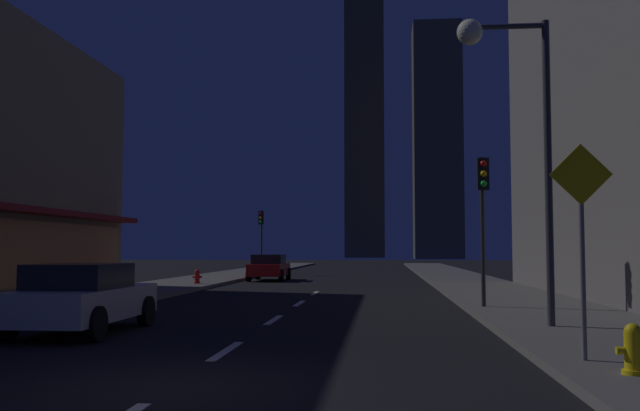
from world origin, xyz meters
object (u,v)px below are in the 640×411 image
at_px(fire_hydrant_far_left, 197,277).
at_px(traffic_light_far_left, 261,228).
at_px(car_parked_near, 82,297).
at_px(street_lamp_right, 508,94).
at_px(car_parked_far, 269,267).
at_px(traffic_light_near_right, 483,198).
at_px(fire_hydrant_yellow_near, 633,351).
at_px(pedestrian_crossing_sign, 582,231).

xyz_separation_m(fire_hydrant_far_left, traffic_light_far_left, (0.40, 14.62, 2.74)).
height_order(car_parked_near, street_lamp_right, street_lamp_right).
bearing_deg(fire_hydrant_far_left, car_parked_far, 70.44).
distance_m(car_parked_far, traffic_light_near_right, 20.66).
relative_size(car_parked_near, traffic_light_far_left, 1.01).
xyz_separation_m(fire_hydrant_yellow_near, pedestrian_crossing_sign, (-0.30, 1.10, 1.56)).
height_order(traffic_light_near_right, street_lamp_right, street_lamp_right).
height_order(fire_hydrant_yellow_near, traffic_light_near_right, traffic_light_near_right).
distance_m(car_parked_near, fire_hydrant_yellow_near, 10.64).
distance_m(fire_hydrant_far_left, traffic_light_near_right, 16.72).
xyz_separation_m(traffic_light_near_right, traffic_light_far_left, (-11.00, 26.53, 0.00)).
bearing_deg(car_parked_near, pedestrian_crossing_sign, -21.84).
height_order(car_parked_near, traffic_light_far_left, traffic_light_far_left).
distance_m(car_parked_near, pedestrian_crossing_sign, 9.99).
relative_size(car_parked_far, traffic_light_far_left, 1.01).
xyz_separation_m(traffic_light_far_left, pedestrian_crossing_sign, (11.10, -35.80, -1.18)).
bearing_deg(fire_hydrant_yellow_near, traffic_light_near_right, 92.21).
relative_size(car_parked_near, car_parked_far, 1.00).
height_order(traffic_light_near_right, traffic_light_far_left, same).
bearing_deg(fire_hydrant_far_left, fire_hydrant_yellow_near, -62.10).
relative_size(car_parked_far, traffic_light_near_right, 1.01).
xyz_separation_m(fire_hydrant_yellow_near, traffic_light_far_left, (-11.40, 36.90, 2.74)).
distance_m(street_lamp_right, pedestrian_crossing_sign, 5.47).
relative_size(car_parked_near, street_lamp_right, 0.64).
relative_size(fire_hydrant_far_left, pedestrian_crossing_sign, 0.21).
height_order(fire_hydrant_far_left, pedestrian_crossing_sign, pedestrian_crossing_sign).
bearing_deg(fire_hydrant_far_left, traffic_light_far_left, 88.43).
relative_size(fire_hydrant_yellow_near, traffic_light_near_right, 0.16).
distance_m(car_parked_near, traffic_light_near_right, 10.95).
bearing_deg(street_lamp_right, fire_hydrant_yellow_near, -84.73).
relative_size(traffic_light_near_right, street_lamp_right, 0.64).
height_order(fire_hydrant_far_left, traffic_light_near_right, traffic_light_near_right).
bearing_deg(street_lamp_right, car_parked_far, 111.23).
height_order(car_parked_near, fire_hydrant_yellow_near, car_parked_near).
bearing_deg(traffic_light_far_left, fire_hydrant_yellow_near, -72.83).
distance_m(car_parked_far, pedestrian_crossing_sign, 29.18).
bearing_deg(traffic_light_near_right, fire_hydrant_yellow_near, -87.79).
relative_size(fire_hydrant_far_left, traffic_light_far_left, 0.16).
distance_m(fire_hydrant_far_left, pedestrian_crossing_sign, 24.16).
bearing_deg(traffic_light_far_left, street_lamp_right, -70.81).
bearing_deg(car_parked_far, traffic_light_far_left, 103.14).
relative_size(car_parked_near, fire_hydrant_far_left, 6.48).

